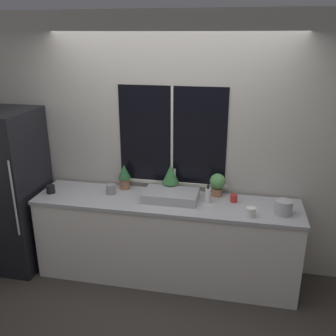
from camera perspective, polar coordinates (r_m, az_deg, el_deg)
The scene contains 15 objects.
ground_plane at distance 4.00m, azimuth -1.23°, elevation -18.40°, with size 14.00×14.00×0.00m, color #38332D.
wall_back at distance 3.95m, azimuth 0.71°, elevation 3.26°, with size 8.00×0.09×2.70m.
wall_left at distance 5.65m, azimuth -22.66°, elevation 6.79°, with size 0.06×7.00×2.70m.
counter at distance 3.99m, azimuth -0.34°, elevation -10.79°, with size 2.69×0.61×0.89m.
refrigerator at distance 4.44m, azimuth -23.52°, elevation -3.10°, with size 0.76×0.72×1.75m.
sink at distance 3.79m, azimuth 0.46°, elevation -4.18°, with size 0.54×0.38×0.26m.
potted_plant_left at distance 4.04m, azimuth -6.66°, elevation -1.12°, with size 0.14×0.14×0.27m.
potted_plant_center at distance 3.91m, azimuth 0.40°, elevation -1.21°, with size 0.18×0.18×0.30m.
potted_plant_right at distance 3.87m, azimuth 7.55°, elevation -2.33°, with size 0.16×0.16×0.24m.
soap_bottle at distance 3.73m, azimuth 6.09°, elevation -4.10°, with size 0.06×0.06×0.19m.
mug_grey at distance 3.96m, azimuth -8.68°, elevation -3.19°, with size 0.10×0.10×0.10m.
mug_black at distance 4.13m, azimuth -17.44°, elevation -3.09°, with size 0.09×0.09×0.09m.
mug_red at distance 3.80m, azimuth 9.99°, elevation -4.56°, with size 0.07×0.07×0.08m.
mug_white at distance 3.53m, azimuth 12.51°, elevation -6.57°, with size 0.09×0.09×0.09m.
kettle at distance 3.64m, azimuth 17.21°, elevation -5.66°, with size 0.16×0.16×0.15m.
Camera 1 is at (0.71, -3.07, 2.48)m, focal length 40.00 mm.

